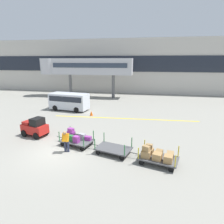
{
  "coord_description": "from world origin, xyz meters",
  "views": [
    {
      "loc": [
        5.88,
        -10.97,
        6.1
      ],
      "look_at": [
        2.79,
        5.21,
        1.59
      ],
      "focal_mm": 30.58,
      "sensor_mm": 36.0,
      "label": 1
    }
  ],
  "objects": [
    {
      "name": "baggage_cart_lead",
      "position": [
        0.78,
        1.38,
        0.51
      ],
      "size": [
        3.09,
        1.95,
        1.11
      ],
      "color": "#4C4C4F",
      "rests_on": "ground_plane"
    },
    {
      "name": "baggage_cart_middle",
      "position": [
        3.77,
        0.53,
        0.35
      ],
      "size": [
        3.09,
        1.95,
        1.1
      ],
      "color": "#4C4C4F",
      "rests_on": "ground_plane"
    },
    {
      "name": "jet_bridge",
      "position": [
        -5.23,
        19.99,
        5.01
      ],
      "size": [
        15.71,
        3.0,
        6.37
      ],
      "color": "#B7B7BC",
      "rests_on": "ground_plane"
    },
    {
      "name": "safety_cone_near",
      "position": [
        -0.32,
        9.01,
        0.28
      ],
      "size": [
        0.36,
        0.36,
        0.55
      ],
      "primitive_type": "cone",
      "color": "#EA590F",
      "rests_on": "ground_plane"
    },
    {
      "name": "baggage_tug",
      "position": [
        -3.14,
        2.38,
        0.75
      ],
      "size": [
        2.31,
        1.68,
        1.58
      ],
      "color": "red",
      "rests_on": "ground_plane"
    },
    {
      "name": "baggage_handler",
      "position": [
        0.59,
        0.12,
        0.87
      ],
      "size": [
        0.41,
        0.45,
        1.56
      ],
      "color": "#2D334C",
      "rests_on": "ground_plane"
    },
    {
      "name": "shuttle_van",
      "position": [
        -3.76,
        10.92,
        1.23
      ],
      "size": [
        5.02,
        2.55,
        2.1
      ],
      "color": "silver",
      "rests_on": "ground_plane"
    },
    {
      "name": "ground_plane",
      "position": [
        0.0,
        0.0,
        0.0
      ],
      "size": [
        120.0,
        120.0,
        0.0
      ],
      "primitive_type": "plane",
      "color": "gray"
    },
    {
      "name": "terminal_building",
      "position": [
        0.0,
        25.98,
        4.95
      ],
      "size": [
        62.25,
        2.51,
        9.88
      ],
      "color": "#BCB7AD",
      "rests_on": "ground_plane"
    },
    {
      "name": "apron_lead_line",
      "position": [
        3.5,
        8.57,
        0.0
      ],
      "size": [
        15.45,
        1.02,
        0.01
      ],
      "primitive_type": "cube",
      "rotation": [
        0.0,
        0.0,
        0.05
      ],
      "color": "yellow",
      "rests_on": "ground_plane"
    },
    {
      "name": "baggage_cart_tail",
      "position": [
        6.61,
        -0.26,
        0.53
      ],
      "size": [
        3.09,
        1.95,
        1.16
      ],
      "color": "#4C4C4F",
      "rests_on": "ground_plane"
    }
  ]
}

